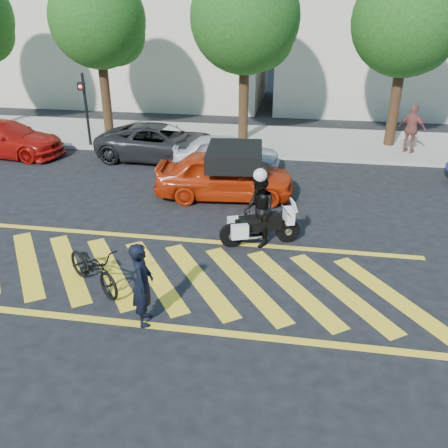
% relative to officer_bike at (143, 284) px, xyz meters
% --- Properties ---
extents(ground, '(90.00, 90.00, 0.00)m').
position_rel_officer_bike_xyz_m(ground, '(0.24, 1.78, -0.90)').
color(ground, black).
rests_on(ground, ground).
extents(sidewalk, '(60.00, 5.00, 0.15)m').
position_rel_officer_bike_xyz_m(sidewalk, '(0.24, 13.78, -0.83)').
color(sidewalk, '#9E998E').
rests_on(sidewalk, ground).
extents(crosswalk, '(12.33, 4.00, 0.01)m').
position_rel_officer_bike_xyz_m(crosswalk, '(0.20, 1.78, -0.90)').
color(crosswalk, yellow).
rests_on(crosswalk, ground).
extents(building_left, '(16.00, 8.00, 10.00)m').
position_rel_officer_bike_xyz_m(building_left, '(-7.76, 22.78, 4.10)').
color(building_left, beige).
rests_on(building_left, ground).
extents(building_right, '(16.00, 8.00, 11.00)m').
position_rel_officer_bike_xyz_m(building_right, '(9.24, 22.78, 4.60)').
color(building_right, beige).
rests_on(building_right, ground).
extents(tree_left, '(4.20, 4.20, 7.26)m').
position_rel_officer_bike_xyz_m(tree_left, '(-6.13, 13.85, 4.09)').
color(tree_left, black).
rests_on(tree_left, ground).
extents(tree_center, '(4.60, 4.60, 7.56)m').
position_rel_officer_bike_xyz_m(tree_center, '(0.37, 13.85, 4.19)').
color(tree_center, black).
rests_on(tree_center, ground).
extents(tree_right, '(4.40, 4.40, 7.41)m').
position_rel_officer_bike_xyz_m(tree_right, '(6.87, 13.85, 4.14)').
color(tree_right, black).
rests_on(tree_right, ground).
extents(signal_pole, '(0.28, 0.43, 3.20)m').
position_rel_officer_bike_xyz_m(signal_pole, '(-6.26, 11.52, 1.02)').
color(signal_pole, black).
rests_on(signal_pole, ground).
extents(officer_bike, '(0.58, 0.75, 1.81)m').
position_rel_officer_bike_xyz_m(officer_bike, '(0.00, 0.00, 0.00)').
color(officer_bike, black).
rests_on(officer_bike, ground).
extents(bicycle, '(2.02, 1.74, 1.05)m').
position_rel_officer_bike_xyz_m(bicycle, '(-1.54, 1.05, -0.38)').
color(bicycle, black).
rests_on(bicycle, ground).
extents(police_motorcycle, '(2.12, 1.11, 0.97)m').
position_rel_officer_bike_xyz_m(police_motorcycle, '(1.96, 3.77, -0.37)').
color(police_motorcycle, black).
rests_on(police_motorcycle, ground).
extents(officer_moto, '(1.03, 1.15, 1.97)m').
position_rel_officer_bike_xyz_m(officer_moto, '(1.94, 3.78, 0.08)').
color(officer_moto, black).
rests_on(officer_moto, ground).
extents(red_convertible, '(4.67, 2.22, 1.54)m').
position_rel_officer_bike_xyz_m(red_convertible, '(0.52, 6.91, -0.13)').
color(red_convertible, '#BC2908').
rests_on(red_convertible, ground).
extents(parked_left, '(5.05, 2.42, 1.42)m').
position_rel_officer_bike_xyz_m(parked_left, '(-9.25, 10.04, -0.19)').
color(parked_left, '#A60F0A').
rests_on(parked_left, ground).
extents(parked_mid_left, '(5.25, 2.61, 1.43)m').
position_rel_officer_bike_xyz_m(parked_mid_left, '(-2.69, 10.49, -0.19)').
color(parked_mid_left, black).
rests_on(parked_mid_left, ground).
extents(parked_mid_right, '(4.19, 2.01, 1.38)m').
position_rel_officer_bike_xyz_m(parked_mid_right, '(0.14, 9.58, -0.21)').
color(parked_mid_right, silver).
rests_on(parked_mid_right, ground).
extents(pedestrian_right, '(1.23, 1.04, 1.98)m').
position_rel_officer_bike_xyz_m(pedestrian_right, '(7.38, 12.70, 0.24)').
color(pedestrian_right, brown).
rests_on(pedestrian_right, sidewalk).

